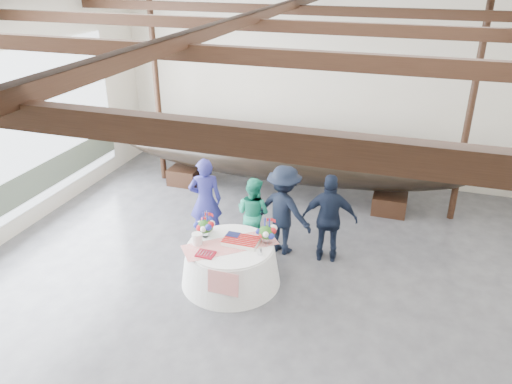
% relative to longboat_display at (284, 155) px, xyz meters
% --- Properties ---
extents(floor, '(10.00, 12.00, 0.01)m').
position_rel_longboat_display_xyz_m(floor, '(0.32, -4.47, -1.00)').
color(floor, '#3D3D42').
rests_on(floor, ground).
extents(wall_back, '(10.00, 0.02, 4.50)m').
position_rel_longboat_display_xyz_m(wall_back, '(0.32, 1.53, 1.25)').
color(wall_back, silver).
rests_on(wall_back, ground).
extents(ceiling, '(10.00, 12.00, 0.01)m').
position_rel_longboat_display_xyz_m(ceiling, '(0.32, -4.47, 3.50)').
color(ceiling, white).
rests_on(ceiling, wall_back).
extents(pavilion_structure, '(9.80, 11.76, 4.50)m').
position_rel_longboat_display_xyz_m(pavilion_structure, '(0.32, -3.69, 3.00)').
color(pavilion_structure, black).
rests_on(pavilion_structure, ground).
extents(open_bay, '(0.03, 7.00, 3.20)m').
position_rel_longboat_display_xyz_m(open_bay, '(-4.63, -3.47, 0.83)').
color(open_bay, silver).
rests_on(open_bay, ground).
extents(longboat_display, '(8.36, 1.67, 1.57)m').
position_rel_longboat_display_xyz_m(longboat_display, '(0.00, 0.00, 0.00)').
color(longboat_display, black).
rests_on(longboat_display, ground).
extents(banquet_table, '(1.73, 1.73, 0.75)m').
position_rel_longboat_display_xyz_m(banquet_table, '(0.10, -3.73, -0.63)').
color(banquet_table, silver).
rests_on(banquet_table, ground).
extents(tabletop_items, '(1.59, 1.44, 0.40)m').
position_rel_longboat_display_xyz_m(tabletop_items, '(0.07, -3.58, -0.11)').
color(tabletop_items, red).
rests_on(tabletop_items, banquet_table).
extents(guest_woman_blue, '(0.75, 0.64, 1.75)m').
position_rel_longboat_display_xyz_m(guest_woman_blue, '(-0.88, -2.52, -0.13)').
color(guest_woman_blue, navy).
rests_on(guest_woman_blue, ground).
extents(guest_woman_teal, '(0.84, 0.74, 1.47)m').
position_rel_longboat_display_xyz_m(guest_woman_teal, '(0.09, -2.48, -0.27)').
color(guest_woman_teal, '#1D9673').
rests_on(guest_woman_teal, ground).
extents(guest_man_left, '(1.29, 0.97, 1.76)m').
position_rel_longboat_display_xyz_m(guest_man_left, '(0.69, -2.45, -0.12)').
color(guest_man_left, black).
rests_on(guest_man_left, ground).
extents(guest_man_right, '(1.06, 0.56, 1.72)m').
position_rel_longboat_display_xyz_m(guest_man_right, '(1.56, -2.48, -0.14)').
color(guest_man_right, black).
rests_on(guest_man_right, ground).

